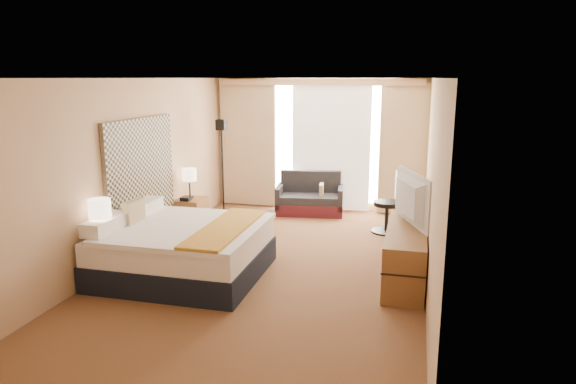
% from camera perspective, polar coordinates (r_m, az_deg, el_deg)
% --- Properties ---
extents(floor, '(4.20, 7.00, 0.02)m').
position_cam_1_polar(floor, '(7.30, -1.88, -8.34)').
color(floor, '#502417').
rests_on(floor, ground).
extents(ceiling, '(4.20, 7.00, 0.02)m').
position_cam_1_polar(ceiling, '(6.82, -2.04, 12.54)').
color(ceiling, silver).
rests_on(ceiling, wall_back).
extents(wall_back, '(4.20, 0.02, 2.60)m').
position_cam_1_polar(wall_back, '(10.31, 3.49, 5.28)').
color(wall_back, tan).
rests_on(wall_back, ground).
extents(wall_front, '(4.20, 0.02, 2.60)m').
position_cam_1_polar(wall_front, '(3.82, -16.86, -7.94)').
color(wall_front, tan).
rests_on(wall_front, ground).
extents(wall_left, '(0.02, 7.00, 2.60)m').
position_cam_1_polar(wall_left, '(7.78, -16.99, 2.38)').
color(wall_left, tan).
rests_on(wall_left, ground).
extents(wall_right, '(0.02, 7.00, 2.60)m').
position_cam_1_polar(wall_right, '(6.68, 15.63, 0.84)').
color(wall_right, tan).
rests_on(wall_right, ground).
extents(headboard, '(0.06, 1.85, 1.50)m').
position_cam_1_polar(headboard, '(7.94, -15.99, 2.48)').
color(headboard, black).
rests_on(headboard, wall_left).
extents(nightstand_left, '(0.45, 0.52, 0.55)m').
position_cam_1_polar(nightstand_left, '(7.06, -19.24, -7.41)').
color(nightstand_left, brown).
rests_on(nightstand_left, floor).
extents(nightstand_right, '(0.45, 0.52, 0.55)m').
position_cam_1_polar(nightstand_right, '(9.14, -10.68, -2.40)').
color(nightstand_right, brown).
rests_on(nightstand_right, floor).
extents(media_dresser, '(0.50, 1.80, 0.70)m').
position_cam_1_polar(media_dresser, '(6.92, 12.92, -6.76)').
color(media_dresser, brown).
rests_on(media_dresser, floor).
extents(window, '(2.30, 0.02, 2.30)m').
position_cam_1_polar(window, '(10.23, 4.84, 5.32)').
color(window, white).
rests_on(window, wall_back).
extents(curtains, '(4.12, 0.19, 2.56)m').
position_cam_1_polar(curtains, '(10.18, 3.35, 5.81)').
color(curtains, beige).
rests_on(curtains, floor).
extents(bed, '(2.04, 1.87, 0.99)m').
position_cam_1_polar(bed, '(7.05, -11.55, -6.23)').
color(bed, black).
rests_on(bed, floor).
extents(loveseat, '(1.37, 0.86, 0.80)m').
position_cam_1_polar(loveseat, '(10.06, 2.46, -0.87)').
color(loveseat, '#4E161E').
rests_on(loveseat, floor).
extents(floor_lamp, '(0.24, 0.24, 1.86)m').
position_cam_1_polar(floor_lamp, '(9.60, -7.33, 4.75)').
color(floor_lamp, black).
rests_on(floor_lamp, floor).
extents(desk_chair, '(0.52, 0.52, 1.07)m').
position_cam_1_polar(desk_chair, '(8.92, 11.32, -1.47)').
color(desk_chair, black).
rests_on(desk_chair, floor).
extents(lamp_left, '(0.28, 0.28, 0.58)m').
position_cam_1_polar(lamp_left, '(6.83, -20.19, -1.81)').
color(lamp_left, black).
rests_on(lamp_left, nightstand_left).
extents(lamp_right, '(0.25, 0.25, 0.53)m').
position_cam_1_polar(lamp_right, '(9.02, -10.92, 1.83)').
color(lamp_right, black).
rests_on(lamp_right, nightstand_right).
extents(tissue_box, '(0.15, 0.15, 0.12)m').
position_cam_1_polar(tissue_box, '(6.78, -19.69, -5.30)').
color(tissue_box, '#869FCF').
rests_on(tissue_box, nightstand_left).
extents(telephone, '(0.16, 0.13, 0.06)m').
position_cam_1_polar(telephone, '(8.93, -11.31, -0.76)').
color(telephone, black).
rests_on(telephone, nightstand_right).
extents(television, '(0.58, 1.17, 0.69)m').
position_cam_1_polar(television, '(6.94, 12.84, -0.74)').
color(television, black).
rests_on(television, media_dresser).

